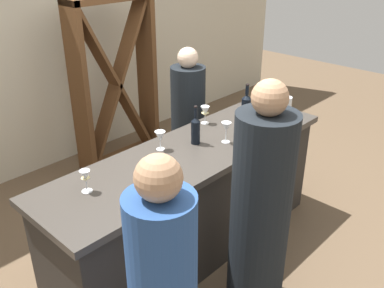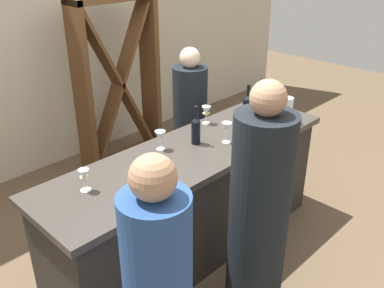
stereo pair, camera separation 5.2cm
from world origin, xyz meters
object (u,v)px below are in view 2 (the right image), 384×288
wine_glass_far_left (206,112)px  person_right_guest (190,125)px  wine_bottle_center_near_black (248,107)px  wine_glass_near_left (227,128)px  wine_glass_near_center (84,176)px  wine_bottle_leftmost_near_black (196,129)px  wine_rack (119,84)px  water_pitcher (286,110)px  wine_glass_near_right (160,137)px  person_left_guest (259,212)px  wine_bottle_second_left_dark_green (256,120)px

wine_glass_far_left → person_right_guest: person_right_guest is taller
wine_bottle_center_near_black → wine_glass_near_left: 0.49m
wine_glass_near_center → person_right_guest: size_ratio=0.10×
person_right_guest → wine_bottle_leftmost_near_black: bearing=-20.4°
wine_rack → water_pitcher: wine_rack is taller
wine_bottle_leftmost_near_black → wine_glass_near_right: wine_bottle_leftmost_near_black is taller
wine_bottle_center_near_black → wine_glass_far_left: (-0.30, 0.20, -0.02)m
person_left_guest → person_right_guest: (0.81, 1.43, -0.09)m
wine_bottle_second_left_dark_green → wine_glass_near_center: bearing=170.3°
wine_bottle_leftmost_near_black → wine_glass_near_left: bearing=-41.6°
wine_glass_near_left → wine_glass_near_right: size_ratio=1.12×
wine_glass_near_center → wine_glass_far_left: 1.30m
wine_bottle_center_near_black → wine_bottle_leftmost_near_black: bearing=-179.3°
wine_bottle_leftmost_near_black → water_pitcher: (0.82, -0.26, -0.00)m
wine_bottle_center_near_black → person_right_guest: 0.77m
wine_bottle_second_left_dark_green → wine_glass_near_left: wine_bottle_second_left_dark_green is taller
wine_glass_far_left → wine_glass_near_left: bearing=-114.2°
wine_glass_far_left → water_pitcher: size_ratio=0.69×
wine_bottle_second_left_dark_green → water_pitcher: (0.36, -0.04, -0.01)m
wine_bottle_leftmost_near_black → wine_glass_near_center: (-0.95, 0.02, -0.01)m
wine_bottle_leftmost_near_black → wine_glass_near_left: wine_bottle_leftmost_near_black is taller
person_right_guest → wine_bottle_center_near_black: bearing=23.3°
wine_bottle_leftmost_near_black → wine_glass_near_center: wine_bottle_leftmost_near_black is taller
wine_bottle_center_near_black → wine_glass_near_center: size_ratio=2.12×
wine_glass_near_right → wine_glass_far_left: wine_glass_far_left is taller
person_left_guest → water_pitcher: bearing=-75.2°
wine_glass_far_left → water_pitcher: 0.67m
wine_bottle_leftmost_near_black → wine_glass_far_left: size_ratio=1.99×
wine_bottle_leftmost_near_black → wine_glass_near_center: size_ratio=2.04×
wine_bottle_leftmost_near_black → wine_glass_near_right: size_ratio=2.07×
wine_rack → water_pitcher: bearing=-79.0°
wine_bottle_leftmost_near_black → person_right_guest: person_right_guest is taller
wine_bottle_second_left_dark_green → wine_glass_near_center: 1.43m
wine_bottle_center_near_black → person_left_guest: 1.16m
wine_rack → wine_glass_near_left: wine_rack is taller
water_pitcher → wine_rack: bearing=101.0°
wine_rack → wine_bottle_second_left_dark_green: wine_rack is taller
wine_rack → wine_bottle_leftmost_near_black: 1.66m
wine_bottle_leftmost_near_black → wine_glass_near_left: 0.23m
wine_bottle_second_left_dark_green → person_left_guest: (-0.65, -0.53, -0.28)m
wine_bottle_center_near_black → person_right_guest: size_ratio=0.22×
wine_glass_near_right → person_right_guest: (0.87, 0.56, -0.36)m
wine_rack → person_right_guest: bearing=-80.0°
wine_rack → wine_glass_far_left: size_ratio=11.98×
water_pitcher → wine_glass_near_center: bearing=171.0°
wine_glass_far_left → person_right_guest: 0.66m
wine_rack → wine_glass_near_center: 2.11m
wine_rack → wine_bottle_center_near_black: bearing=-83.7°
wine_bottle_second_left_dark_green → water_pitcher: bearing=-6.0°
person_left_guest → wine_glass_near_center: bearing=33.5°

